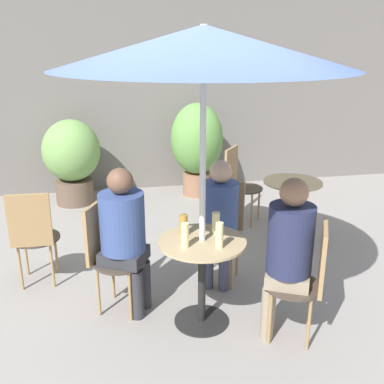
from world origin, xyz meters
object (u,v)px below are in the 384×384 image
Objects in this scene: seated_person_2 at (124,230)px; beer_glass_0 at (216,223)px; bistro_chair_1 at (223,222)px; seated_person_1 at (220,213)px; beer_glass_3 at (219,235)px; potted_plant_0 at (72,157)px; umbrella at (204,48)px; bistro_chair_0 at (308,274)px; potted_plant_1 at (197,143)px; cafe_table_near at (202,265)px; cafe_table_far at (291,201)px; bistro_chair_4 at (33,232)px; beer_glass_2 at (185,235)px; seated_person_0 at (288,247)px; bistro_chair_3 at (238,179)px; beer_glass_1 at (183,225)px; bistro_chair_2 at (108,248)px.

beer_glass_0 is at bearing -77.28° from seated_person_2.
seated_person_1 reaches higher than bistro_chair_1.
potted_plant_0 is (-1.22, 3.18, -0.15)m from beer_glass_3.
bistro_chair_0 is at bearing -26.34° from umbrella.
potted_plant_1 is at bearing 109.37° from seated_person_1.
potted_plant_0 is at bearing -178.74° from potted_plant_1.
cafe_table_near and cafe_table_far have the same top height.
potted_plant_0 is 0.52× the size of umbrella.
beer_glass_2 is (1.19, -0.90, 0.26)m from bistro_chair_4.
potted_plant_1 is at bearing -154.03° from seated_person_0.
cafe_table_near is at bearing -90.00° from seated_person_1.
cafe_table_near is at bearing -166.30° from bistro_chair_3.
seated_person_1 is 6.22× the size of beer_glass_2.
umbrella is (-0.56, 0.28, 1.34)m from seated_person_0.
bistro_chair_3 is at bearing -27.59° from potted_plant_0.
bistro_chair_4 is 0.73× the size of seated_person_0.
umbrella is at bearing -100.79° from potted_plant_1.
cafe_table_far is 4.09× the size of beer_glass_0.
cafe_table_far is at bearing 44.02° from beer_glass_2.
bistro_chair_0 is (-0.56, -1.62, 0.06)m from cafe_table_far.
bistro_chair_3 is 0.41× the size of umbrella.
bistro_chair_1 is (-0.91, -0.57, 0.06)m from cafe_table_far.
beer_glass_3 is 0.15× the size of potted_plant_1.
bistro_chair_4 is at bearing -162.35° from seated_person_1.
beer_glass_1 is at bearing -102.58° from bistro_chair_1.
bistro_chair_4 is 0.70× the size of potted_plant_1.
beer_glass_1 is at bearing 129.10° from beer_glass_3.
beer_glass_2 is at bearing -97.26° from beer_glass_1.
seated_person_1 is at bearing 172.84° from bistro_chair_4.
beer_glass_1 is at bearing -170.61° from bistro_chair_3.
beer_glass_2 is (-1.41, -1.36, 0.32)m from cafe_table_far.
potted_plant_1 is at bearing 1.07° from bistro_chair_2.
bistro_chair_3 is 5.50× the size of beer_glass_1.
cafe_table_far is 2.40m from umbrella.
bistro_chair_0 and bistro_chair_4 have the same top height.
potted_plant_0 is at bearing 111.02° from beer_glass_3.
umbrella is (-0.70, 0.35, 1.54)m from bistro_chair_0.
cafe_table_far is 0.54× the size of potted_plant_1.
bistro_chair_4 is (-2.04, 1.16, 0.00)m from bistro_chair_0.
cafe_table_near is 0.77× the size of bistro_chair_2.
seated_person_1 reaches higher than bistro_chair_2.
beer_glass_3 is 0.09× the size of umbrella.
bistro_chair_2 is 1.42m from seated_person_0.
seated_person_0 is 6.66× the size of beer_glass_2.
beer_glass_1 is at bearing 82.74° from beer_glass_2.
seated_person_1 is at bearing -134.94° from seated_person_0.
bistro_chair_2 is at bearing -90.00° from seated_person_0.
bistro_chair_2 is at bearing -90.00° from bistro_chair_0.
bistro_chair_0 is 0.80× the size of potted_plant_0.
beer_glass_3 is 0.17× the size of potted_plant_0.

